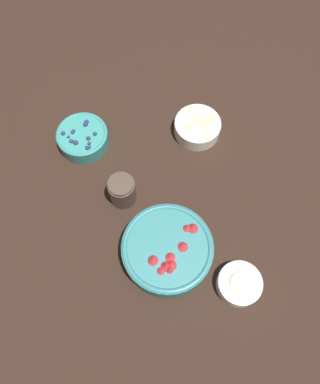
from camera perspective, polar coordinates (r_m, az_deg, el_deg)
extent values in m
plane|color=black|center=(1.11, -1.60, -3.28)|extent=(4.00, 4.00, 0.00)
cylinder|color=teal|center=(1.04, 1.12, -8.88)|extent=(0.25, 0.25, 0.07)
torus|color=teal|center=(1.01, 1.15, -8.45)|extent=(0.25, 0.25, 0.02)
cylinder|color=red|center=(1.02, 1.14, -8.60)|extent=(0.20, 0.20, 0.02)
cone|color=red|center=(1.02, 4.14, -5.45)|extent=(0.03, 0.03, 0.02)
cone|color=red|center=(0.99, -1.08, -10.27)|extent=(0.05, 0.05, 0.03)
cone|color=red|center=(0.99, 1.57, -9.82)|extent=(0.04, 0.04, 0.02)
cone|color=red|center=(0.99, 0.30, -11.84)|extent=(0.03, 0.03, 0.02)
cone|color=red|center=(1.00, 3.52, -8.24)|extent=(0.05, 0.05, 0.02)
cone|color=red|center=(0.98, 1.50, -11.64)|extent=(0.03, 0.03, 0.03)
cone|color=red|center=(1.02, 5.06, -5.40)|extent=(0.05, 0.05, 0.03)
cone|color=red|center=(0.98, 0.92, -11.16)|extent=(0.05, 0.05, 0.03)
cone|color=red|center=(0.98, 1.71, -10.98)|extent=(0.05, 0.05, 0.03)
cylinder|color=teal|center=(1.22, -11.62, 8.02)|extent=(0.16, 0.16, 0.05)
torus|color=teal|center=(1.20, -11.83, 8.61)|extent=(0.16, 0.16, 0.01)
cylinder|color=navy|center=(1.20, -11.76, 8.41)|extent=(0.13, 0.13, 0.02)
sphere|color=navy|center=(1.18, -9.87, 8.71)|extent=(0.01, 0.01, 0.01)
sphere|color=navy|center=(1.20, -13.19, 8.81)|extent=(0.01, 0.01, 0.01)
sphere|color=navy|center=(1.17, -10.73, 7.26)|extent=(0.01, 0.01, 0.01)
sphere|color=navy|center=(1.20, -14.56, 8.63)|extent=(0.01, 0.01, 0.01)
sphere|color=navy|center=(1.21, -11.12, 10.44)|extent=(0.01, 0.01, 0.01)
sphere|color=navy|center=(1.19, -13.77, 8.12)|extent=(0.01, 0.01, 0.01)
sphere|color=navy|center=(1.20, -13.04, 9.02)|extent=(0.01, 0.01, 0.01)
sphere|color=navy|center=(1.16, -10.99, 6.61)|extent=(0.01, 0.01, 0.01)
sphere|color=navy|center=(1.18, -10.87, 8.01)|extent=(0.01, 0.01, 0.01)
sphere|color=navy|center=(1.21, -11.28, 10.05)|extent=(0.02, 0.02, 0.02)
sphere|color=navy|center=(1.18, -13.37, 7.53)|extent=(0.01, 0.01, 0.01)
sphere|color=navy|center=(1.18, -12.73, 7.34)|extent=(0.02, 0.02, 0.02)
sphere|color=navy|center=(1.16, -10.75, 6.71)|extent=(0.01, 0.01, 0.01)
cylinder|color=white|center=(1.22, 5.69, 9.76)|extent=(0.15, 0.15, 0.05)
torus|color=white|center=(1.20, 5.79, 10.33)|extent=(0.15, 0.15, 0.01)
cylinder|color=beige|center=(1.21, 5.76, 10.14)|extent=(0.12, 0.12, 0.01)
cylinder|color=beige|center=(1.19, 6.96, 9.80)|extent=(0.03, 0.03, 0.01)
cylinder|color=beige|center=(1.18, 7.18, 8.46)|extent=(0.03, 0.03, 0.00)
cylinder|color=beige|center=(1.20, 6.84, 10.14)|extent=(0.03, 0.03, 0.01)
cylinder|color=beige|center=(1.19, 4.54, 10.01)|extent=(0.03, 0.03, 0.01)
cylinder|color=beige|center=(1.22, 4.65, 12.29)|extent=(0.03, 0.03, 0.01)
cylinder|color=beige|center=(1.21, 5.86, 11.12)|extent=(0.03, 0.03, 0.01)
cylinder|color=beige|center=(1.21, 7.87, 11.02)|extent=(0.03, 0.03, 0.01)
cylinder|color=white|center=(1.06, 11.95, -13.55)|extent=(0.12, 0.12, 0.04)
torus|color=white|center=(1.04, 12.16, -13.36)|extent=(0.12, 0.12, 0.01)
cylinder|color=white|center=(1.04, 12.09, -13.42)|extent=(0.10, 0.10, 0.01)
ellipsoid|color=white|center=(1.04, 12.16, -13.36)|extent=(0.06, 0.06, 0.03)
cylinder|color=#4C3D33|center=(1.09, -5.76, 0.12)|extent=(0.08, 0.08, 0.09)
cylinder|color=#472819|center=(1.10, -5.72, -0.03)|extent=(0.06, 0.06, 0.07)
cylinder|color=#4C3D33|center=(1.05, -6.02, 1.23)|extent=(0.07, 0.07, 0.01)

